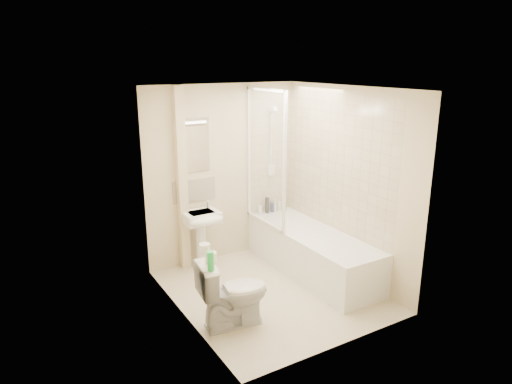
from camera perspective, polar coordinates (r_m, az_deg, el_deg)
floor at (r=5.63m, az=1.93°, el=-12.32°), size 2.50×2.50×0.00m
wall_back at (r=6.22m, az=-4.18°, el=2.30°), size 2.20×0.02×2.40m
wall_left at (r=4.69m, az=-9.35°, el=-2.49°), size 0.02×2.50×2.40m
wall_right at (r=5.82m, az=11.22°, el=1.05°), size 0.02×2.50×2.40m
ceiling at (r=4.96m, az=2.19°, el=12.87°), size 2.20×2.50×0.02m
tile_back at (r=6.52m, az=1.75°, el=5.00°), size 0.70×0.01×1.75m
tile_right at (r=5.90m, az=9.96°, el=3.59°), size 0.01×2.10×1.75m
pipe_boxing at (r=5.92m, az=-9.29°, el=1.43°), size 0.12×0.12×2.40m
splashback at (r=6.08m, az=-7.71°, el=0.22°), size 0.60×0.02×0.30m
mirror at (r=5.95m, az=-7.90°, el=5.31°), size 0.46×0.01×0.60m
strip_light at (r=5.88m, az=-7.95°, el=8.82°), size 0.42×0.07×0.07m
bathtub at (r=6.04m, az=6.97°, el=-7.32°), size 0.70×2.10×0.55m
shower_screen at (r=5.97m, az=1.17°, el=4.21°), size 0.04×0.92×1.80m
shower_fixture at (r=6.46m, az=1.96°, el=5.98°), size 0.10×0.16×0.99m
pedestal_sink at (r=6.01m, az=-6.71°, el=-4.00°), size 0.46×0.45×0.89m
bottle_white_a at (r=6.56m, az=0.50°, el=-2.27°), size 0.06×0.06×0.13m
bottle_black_b at (r=6.60m, az=1.39°, el=-1.68°), size 0.06×0.06×0.23m
bottle_blue at (r=6.66m, az=2.02°, el=-1.95°), size 0.06×0.06×0.14m
bottle_cream at (r=6.68m, az=2.37°, el=-1.72°), size 0.06×0.06×0.18m
bottle_white_b at (r=6.72m, az=2.91°, el=-1.76°), size 0.06×0.06×0.14m
bottle_green at (r=6.78m, az=3.57°, el=-1.82°), size 0.06×0.06×0.10m
toilet at (r=4.84m, az=-2.85°, el=-12.43°), size 0.60×0.83×0.74m
toilet_roll_lower at (r=4.61m, az=-5.65°, el=-8.13°), size 0.12×0.12×0.10m
toilet_roll_upper at (r=4.58m, az=-6.43°, el=-7.00°), size 0.11×0.11×0.09m
green_bottle at (r=4.42m, az=-5.71°, el=-8.58°), size 0.06×0.06×0.19m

